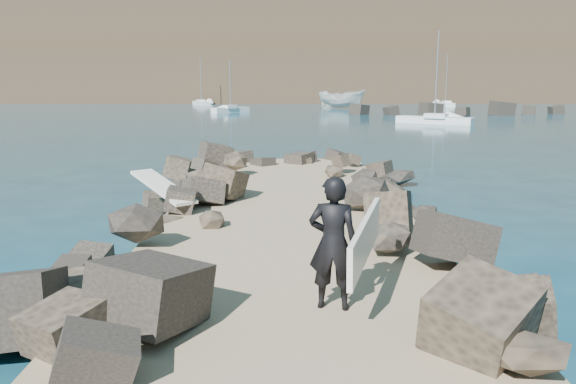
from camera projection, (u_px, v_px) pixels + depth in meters
name	position (u px, v px, depth m)	size (l,w,h in m)	color
ground	(288.00, 247.00, 13.11)	(800.00, 800.00, 0.00)	#0F384C
jetty	(288.00, 261.00, 11.09)	(6.00, 26.00, 0.60)	#8C7759
riprap_left	(147.00, 244.00, 11.52)	(2.60, 22.00, 1.00)	black
riprap_right	(429.00, 244.00, 11.55)	(2.60, 22.00, 1.00)	black
headland	(319.00, 41.00, 167.13)	(360.00, 140.00, 32.00)	#2D4919
surfboard_resting	(163.00, 191.00, 14.35)	(0.61, 2.45, 0.08)	white
boat_imported	(341.00, 99.00, 83.74)	(2.68, 7.12, 2.75)	silver
surfer_with_board	(338.00, 242.00, 7.87)	(1.22, 2.29, 1.91)	black
sailboat_b	(231.00, 110.00, 72.34)	(4.73, 4.79, 6.82)	white
sailboat_f	(446.00, 101.00, 105.76)	(1.26, 5.62, 6.92)	white
sailboat_d	(445.00, 104.00, 90.25)	(1.78, 6.92, 8.31)	white
sailboat_c	(435.00, 120.00, 52.53)	(6.81, 5.26, 8.60)	white
sailboat_e	(201.00, 103.00, 96.27)	(3.99, 6.75, 8.13)	white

